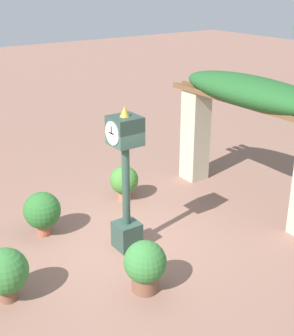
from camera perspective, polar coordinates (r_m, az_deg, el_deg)
ground_plane at (r=9.87m, az=-2.52°, el=-9.23°), size 60.00×60.00×0.00m
pedestal_clock at (r=9.05m, az=-2.59°, el=-1.16°), size 0.54×0.59×2.97m
pergola at (r=11.00m, az=12.45°, el=6.64°), size 4.88×1.17×3.11m
potted_plant_near_left at (r=8.28m, az=-0.23°, el=-11.70°), size 0.76×0.76×0.96m
potted_plant_near_right at (r=10.17m, az=-12.66°, el=-5.15°), size 0.79×0.79×0.98m
potted_plant_far_left at (r=8.40m, az=-16.89°, el=-12.06°), size 0.79×0.79×0.97m
potted_plant_far_right at (r=11.51m, az=-2.80°, el=-1.60°), size 0.70×0.70×0.88m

